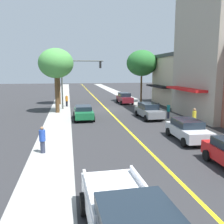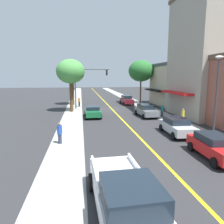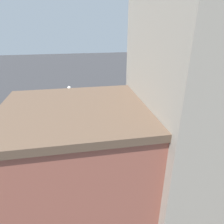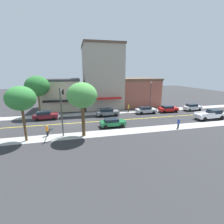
% 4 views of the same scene
% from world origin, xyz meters
% --- Properties ---
extents(ground_plane, '(140.00, 140.00, 0.00)m').
position_xyz_m(ground_plane, '(0.00, 0.00, 0.00)').
color(ground_plane, '#2D2D30').
extents(sidewalk_left, '(2.59, 126.00, 0.01)m').
position_xyz_m(sidewalk_left, '(-6.05, 0.00, 0.00)').
color(sidewalk_left, '#9E9E99').
rests_on(sidewalk_left, ground).
extents(sidewalk_right, '(2.59, 126.00, 0.01)m').
position_xyz_m(sidewalk_right, '(6.05, 0.00, 0.00)').
color(sidewalk_right, '#9E9E99').
rests_on(sidewalk_right, ground).
extents(road_centerline_stripe, '(0.20, 126.00, 0.00)m').
position_xyz_m(road_centerline_stripe, '(0.00, 0.00, 0.00)').
color(road_centerline_stripe, yellow).
rests_on(road_centerline_stripe, ground).
extents(corner_shop_building, '(10.25, 9.41, 7.46)m').
position_xyz_m(corner_shop_building, '(-13.09, -2.67, 3.74)').
color(corner_shop_building, beige).
rests_on(corner_shop_building, ground).
extents(tan_rowhouse, '(12.03, 9.53, 15.63)m').
position_xyz_m(tan_rowhouse, '(-13.11, 7.81, 7.82)').
color(tan_rowhouse, '#A39989').
rests_on(tan_rowhouse, ground).
extents(pale_office_building, '(9.45, 11.00, 7.39)m').
position_xyz_m(pale_office_building, '(-13.11, 17.32, 3.71)').
color(pale_office_building, '#935142').
rests_on(pale_office_building, ground).
extents(street_tree_left_near, '(3.67, 3.67, 7.32)m').
position_xyz_m(street_tree_left_near, '(6.28, -5.95, 5.73)').
color(street_tree_left_near, brown).
rests_on(street_tree_left_near, ground).
extents(street_tree_right_corner, '(4.81, 4.81, 8.29)m').
position_xyz_m(street_tree_right_corner, '(-6.68, -6.54, 6.23)').
color(street_tree_right_corner, brown).
rests_on(street_tree_right_corner, ground).
extents(street_tree_left_far, '(4.13, 4.13, 7.67)m').
position_xyz_m(street_tree_left_far, '(6.30, 1.71, 5.85)').
color(street_tree_left_far, brown).
rests_on(street_tree_left_far, ground).
extents(fire_hydrant, '(0.44, 0.24, 0.77)m').
position_xyz_m(fire_hydrant, '(-5.19, -2.82, 0.38)').
color(fire_hydrant, silver).
rests_on(fire_hydrant, ground).
extents(parking_meter, '(0.12, 0.18, 1.39)m').
position_xyz_m(parking_meter, '(-5.21, 5.48, 0.91)').
color(parking_meter, '#4C4C51').
rests_on(parking_meter, ground).
extents(traffic_light_mast, '(5.61, 0.32, 6.91)m').
position_xyz_m(traffic_light_mast, '(4.09, -1.20, 4.58)').
color(traffic_light_mast, '#474C47').
rests_on(traffic_light_mast, ground).
extents(street_lamp, '(0.70, 0.36, 6.77)m').
position_xyz_m(street_lamp, '(-5.75, 18.03, 4.16)').
color(street_lamp, '#38383D').
rests_on(street_lamp, ground).
extents(red_sedan_left_curb, '(2.17, 4.37, 1.49)m').
position_xyz_m(red_sedan_left_curb, '(-3.50, 21.54, 0.79)').
color(red_sedan_left_curb, red).
rests_on(red_sedan_left_curb, ground).
extents(green_sedan_right_curb, '(2.08, 4.21, 1.41)m').
position_xyz_m(green_sedan_right_curb, '(3.44, 6.67, 0.76)').
color(green_sedan_right_curb, '#196638').
rests_on(green_sedan_right_curb, ground).
extents(silver_sedan_left_curb, '(2.21, 4.49, 1.52)m').
position_xyz_m(silver_sedan_left_curb, '(-3.55, 15.99, 0.80)').
color(silver_sedan_left_curb, '#B7BABF').
rests_on(silver_sedan_left_curb, ground).
extents(maroon_sedan_left_curb, '(1.99, 4.51, 1.67)m').
position_xyz_m(maroon_sedan_left_curb, '(-3.59, -5.05, 0.86)').
color(maroon_sedan_left_curb, maroon).
rests_on(maroon_sedan_left_curb, ground).
extents(grey_sedan_left_curb, '(2.11, 4.72, 1.61)m').
position_xyz_m(grey_sedan_left_curb, '(-3.46, 7.21, 0.83)').
color(grey_sedan_left_curb, slate).
rests_on(grey_sedan_left_curb, ground).
extents(white_sedan_left_curb, '(2.00, 4.25, 1.62)m').
position_xyz_m(white_sedan_left_curb, '(-3.55, 28.06, 0.84)').
color(white_sedan_left_curb, silver).
rests_on(white_sedan_left_curb, ground).
extents(white_pickup_truck, '(2.43, 6.00, 1.86)m').
position_xyz_m(white_pickup_truck, '(3.43, 26.48, 0.92)').
color(white_pickup_truck, silver).
rests_on(white_pickup_truck, ground).
extents(pedestrian_yellow_shirt, '(0.33, 0.33, 1.82)m').
position_xyz_m(pedestrian_yellow_shirt, '(-5.78, 12.71, 0.98)').
color(pedestrian_yellow_shirt, brown).
rests_on(pedestrian_yellow_shirt, ground).
extents(pedestrian_teal_shirt, '(0.34, 0.34, 1.63)m').
position_xyz_m(pedestrian_teal_shirt, '(-5.53, 7.61, 0.86)').
color(pedestrian_teal_shirt, '#33384C').
rests_on(pedestrian_teal_shirt, ground).
extents(pedestrian_orange_shirt, '(0.37, 0.37, 1.66)m').
position_xyz_m(pedestrian_orange_shirt, '(5.22, -3.43, 0.87)').
color(pedestrian_orange_shirt, black).
rests_on(pedestrian_orange_shirt, ground).
extents(pedestrian_blue_shirt, '(0.38, 0.38, 1.67)m').
position_xyz_m(pedestrian_blue_shirt, '(6.60, 17.08, 0.87)').
color(pedestrian_blue_shirt, '#33384C').
rests_on(pedestrian_blue_shirt, ground).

